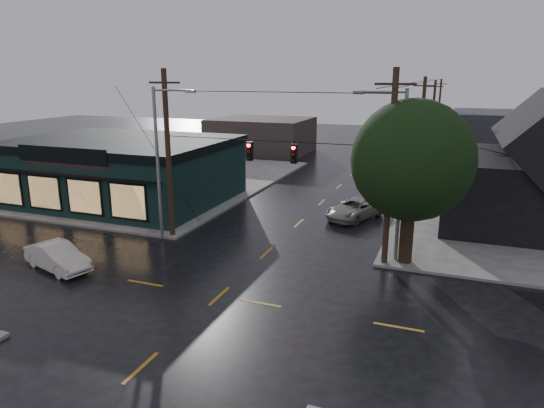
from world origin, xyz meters
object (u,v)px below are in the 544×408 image
at_px(utility_pole_ne, 384,265).
at_px(sedan_cream, 57,257).
at_px(corner_tree, 412,161).
at_px(utility_pole_nw, 173,237).
at_px(suv_silver, 354,209).

distance_m(utility_pole_ne, sedan_cream, 17.08).
height_order(corner_tree, utility_pole_nw, corner_tree).
bearing_deg(sedan_cream, suv_silver, -23.87).
bearing_deg(utility_pole_ne, utility_pole_nw, 180.00).
bearing_deg(suv_silver, utility_pole_ne, -46.98).
height_order(corner_tree, suv_silver, corner_tree).
height_order(utility_pole_nw, utility_pole_ne, same).
xyz_separation_m(utility_pole_nw, sedan_cream, (-2.73, -6.61, 0.69)).
distance_m(corner_tree, utility_pole_nw, 15.09).
xyz_separation_m(corner_tree, suv_silver, (-4.23, 7.52, -4.90)).
xyz_separation_m(utility_pole_nw, utility_pole_ne, (13.00, 0.00, 0.00)).
bearing_deg(corner_tree, sedan_cream, -156.99).
xyz_separation_m(corner_tree, utility_pole_nw, (-14.01, -0.50, -5.58)).
relative_size(corner_tree, utility_pole_nw, 0.84).
distance_m(utility_pole_nw, utility_pole_ne, 13.00).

